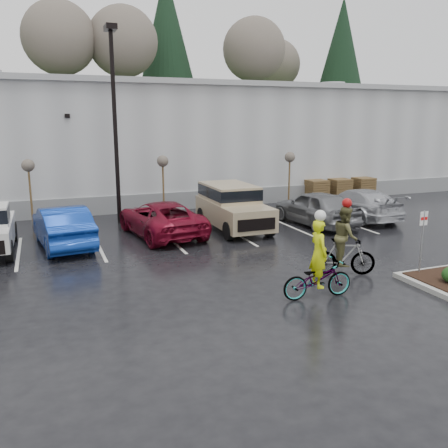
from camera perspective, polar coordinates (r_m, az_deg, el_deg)
name	(u,v)px	position (r m, az deg, el deg)	size (l,w,h in m)	color
ground	(322,294)	(14.40, 11.70, -8.24)	(120.00, 120.00, 0.00)	black
warehouse	(152,139)	(34.09, -8.64, 10.03)	(60.50, 15.50, 7.20)	#A2A4A6
wooded_ridge	(108,137)	(56.77, -13.80, 10.10)	(80.00, 25.00, 6.00)	#1A3516
lamppost	(114,105)	(23.51, -13.08, 13.78)	(0.50, 1.00, 9.22)	black
sapling_west	(28,169)	(24.36, -22.48, 6.13)	(0.60, 0.60, 3.20)	#47351C
sapling_mid	(163,164)	(25.07, -7.38, 7.12)	(0.60, 0.60, 3.20)	#47351C
sapling_east	(290,160)	(27.82, 7.92, 7.63)	(0.60, 0.60, 3.20)	#47351C
pallet_stack_a	(316,191)	(30.18, 11.05, 3.96)	(1.20, 1.20, 1.35)	#47351C
pallet_stack_b	(339,189)	(31.11, 13.71, 4.09)	(1.20, 1.20, 1.35)	#47351C
pallet_stack_c	(363,188)	(32.16, 16.36, 4.21)	(1.20, 1.20, 1.35)	#47351C
fire_lane_sign	(422,235)	(16.45, 22.76, -1.23)	(0.30, 0.05, 2.20)	gray
car_blue	(63,226)	(20.11, -18.85, -0.26)	(1.75, 5.02, 1.66)	navy
car_red	(161,218)	(21.03, -7.61, 0.68)	(2.54, 5.51, 1.53)	maroon
suv_tan	(234,208)	(21.93, 1.17, 1.98)	(2.20, 5.10, 2.06)	tan
car_grey	(315,208)	(23.32, 10.93, 1.94)	(2.01, 5.00, 1.70)	slate
car_far_silver	(358,204)	(25.34, 15.78, 2.36)	(2.18, 5.36, 1.56)	#B6B8BE
cyclist_hivis	(318,272)	(13.83, 11.21, -5.64)	(2.16, 0.87, 2.58)	#3F3F44
cyclist_olive	(344,248)	(16.01, 14.29, -2.78)	(2.04, 1.31, 2.56)	#3F3F44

